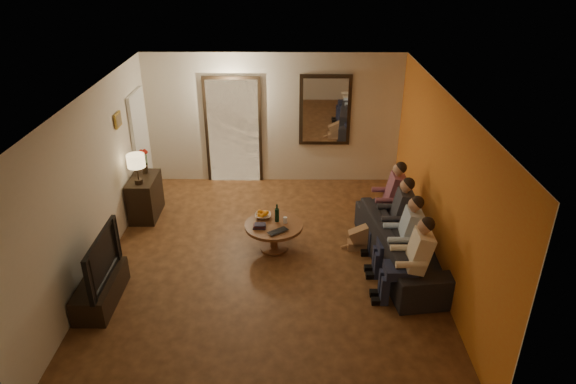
{
  "coord_description": "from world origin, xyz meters",
  "views": [
    {
      "loc": [
        0.35,
        -6.64,
        4.5
      ],
      "look_at": [
        0.3,
        0.3,
        1.05
      ],
      "focal_mm": 32.0,
      "sensor_mm": 36.0,
      "label": 1
    }
  ],
  "objects_px": {
    "table_lamp": "(137,169)",
    "sofa": "(405,243)",
    "dresser": "(145,197)",
    "tv": "(94,258)",
    "coffee_table": "(274,237)",
    "person_d": "(390,201)",
    "person_b": "(404,240)",
    "person_a": "(413,264)",
    "tv_stand": "(101,290)",
    "bowl": "(263,216)",
    "person_c": "(397,219)",
    "wine_bottle": "(277,213)",
    "dog": "(364,234)",
    "laptop": "(280,233)"
  },
  "relations": [
    {
      "from": "sofa",
      "to": "bowl",
      "type": "bearing_deg",
      "value": 66.37
    },
    {
      "from": "sofa",
      "to": "wine_bottle",
      "type": "relative_size",
      "value": 7.8
    },
    {
      "from": "table_lamp",
      "to": "wine_bottle",
      "type": "bearing_deg",
      "value": -18.04
    },
    {
      "from": "tv_stand",
      "to": "sofa",
      "type": "distance_m",
      "value": 4.44
    },
    {
      "from": "table_lamp",
      "to": "coffee_table",
      "type": "distance_m",
      "value": 2.6
    },
    {
      "from": "person_a",
      "to": "coffee_table",
      "type": "distance_m",
      "value": 2.33
    },
    {
      "from": "tv_stand",
      "to": "laptop",
      "type": "relative_size",
      "value": 3.38
    },
    {
      "from": "sofa",
      "to": "person_c",
      "type": "bearing_deg",
      "value": 10.47
    },
    {
      "from": "table_lamp",
      "to": "person_a",
      "type": "xyz_separation_m",
      "value": [
        4.23,
        -2.17,
        -0.41
      ]
    },
    {
      "from": "tv",
      "to": "bowl",
      "type": "bearing_deg",
      "value": -53.73
    },
    {
      "from": "tv_stand",
      "to": "bowl",
      "type": "distance_m",
      "value": 2.68
    },
    {
      "from": "table_lamp",
      "to": "person_d",
      "type": "distance_m",
      "value": 4.27
    },
    {
      "from": "table_lamp",
      "to": "person_c",
      "type": "xyz_separation_m",
      "value": [
        4.23,
        -0.97,
        -0.41
      ]
    },
    {
      "from": "bowl",
      "to": "wine_bottle",
      "type": "xyz_separation_m",
      "value": [
        0.23,
        -0.12,
        0.12
      ]
    },
    {
      "from": "dresser",
      "to": "coffee_table",
      "type": "distance_m",
      "value": 2.57
    },
    {
      "from": "sofa",
      "to": "tv_stand",
      "type": "bearing_deg",
      "value": 94.54
    },
    {
      "from": "dog",
      "to": "person_a",
      "type": "bearing_deg",
      "value": -69.77
    },
    {
      "from": "tv_stand",
      "to": "wine_bottle",
      "type": "height_order",
      "value": "wine_bottle"
    },
    {
      "from": "dresser",
      "to": "tv",
      "type": "relative_size",
      "value": 0.71
    },
    {
      "from": "person_c",
      "to": "person_a",
      "type": "bearing_deg",
      "value": -90.0
    },
    {
      "from": "tv_stand",
      "to": "person_d",
      "type": "distance_m",
      "value": 4.64
    },
    {
      "from": "tv_stand",
      "to": "dresser",
      "type": "bearing_deg",
      "value": 90.0
    },
    {
      "from": "table_lamp",
      "to": "wine_bottle",
      "type": "distance_m",
      "value": 2.53
    },
    {
      "from": "sofa",
      "to": "person_b",
      "type": "relative_size",
      "value": 2.02
    },
    {
      "from": "person_a",
      "to": "table_lamp",
      "type": "bearing_deg",
      "value": 152.88
    },
    {
      "from": "tv_stand",
      "to": "bowl",
      "type": "relative_size",
      "value": 4.29
    },
    {
      "from": "person_c",
      "to": "coffee_table",
      "type": "relative_size",
      "value": 1.3
    },
    {
      "from": "coffee_table",
      "to": "wine_bottle",
      "type": "relative_size",
      "value": 2.98
    },
    {
      "from": "person_c",
      "to": "bowl",
      "type": "relative_size",
      "value": 4.63
    },
    {
      "from": "dog",
      "to": "laptop",
      "type": "distance_m",
      "value": 1.37
    },
    {
      "from": "tv",
      "to": "coffee_table",
      "type": "xyz_separation_m",
      "value": [
        2.32,
        1.35,
        -0.48
      ]
    },
    {
      "from": "table_lamp",
      "to": "wine_bottle",
      "type": "height_order",
      "value": "table_lamp"
    },
    {
      "from": "person_a",
      "to": "coffee_table",
      "type": "relative_size",
      "value": 1.3
    },
    {
      "from": "table_lamp",
      "to": "wine_bottle",
      "type": "xyz_separation_m",
      "value": [
        2.37,
        -0.77,
        -0.4
      ]
    },
    {
      "from": "person_b",
      "to": "person_c",
      "type": "height_order",
      "value": "same"
    },
    {
      "from": "sofa",
      "to": "laptop",
      "type": "xyz_separation_m",
      "value": [
        -1.91,
        0.11,
        0.11
      ]
    },
    {
      "from": "bowl",
      "to": "tv",
      "type": "bearing_deg",
      "value": -143.73
    },
    {
      "from": "person_a",
      "to": "dog",
      "type": "xyz_separation_m",
      "value": [
        -0.47,
        1.29,
        -0.32
      ]
    },
    {
      "from": "tv",
      "to": "person_c",
      "type": "distance_m",
      "value": 4.42
    },
    {
      "from": "table_lamp",
      "to": "sofa",
      "type": "relative_size",
      "value": 0.22
    },
    {
      "from": "wine_bottle",
      "to": "person_c",
      "type": "bearing_deg",
      "value": -5.94
    },
    {
      "from": "tv_stand",
      "to": "tv",
      "type": "bearing_deg",
      "value": 90.0
    },
    {
      "from": "table_lamp",
      "to": "person_b",
      "type": "xyz_separation_m",
      "value": [
        4.23,
        -1.57,
        -0.41
      ]
    },
    {
      "from": "dog",
      "to": "wine_bottle",
      "type": "xyz_separation_m",
      "value": [
        -1.38,
        0.1,
        0.32
      ]
    },
    {
      "from": "person_b",
      "to": "laptop",
      "type": "bearing_deg",
      "value": 167.12
    },
    {
      "from": "tv_stand",
      "to": "tv",
      "type": "relative_size",
      "value": 0.95
    },
    {
      "from": "tv",
      "to": "bowl",
      "type": "xyz_separation_m",
      "value": [
        2.14,
        1.57,
        -0.22
      ]
    },
    {
      "from": "person_b",
      "to": "wine_bottle",
      "type": "xyz_separation_m",
      "value": [
        -1.86,
        0.79,
        0.01
      ]
    },
    {
      "from": "coffee_table",
      "to": "person_d",
      "type": "bearing_deg",
      "value": 14.89
    },
    {
      "from": "dog",
      "to": "bowl",
      "type": "bearing_deg",
      "value": 172.39
    }
  ]
}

